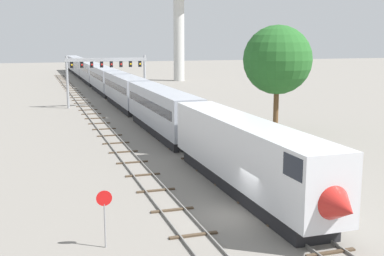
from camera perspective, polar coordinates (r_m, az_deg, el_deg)
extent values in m
plane|color=gray|center=(28.80, 5.63, -10.07)|extent=(400.00, 400.00, 0.00)
cube|color=slate|center=(86.13, -9.82, 3.49)|extent=(0.07, 200.00, 0.16)
cube|color=slate|center=(86.35, -8.88, 3.53)|extent=(0.07, 200.00, 0.16)
cube|color=#473828|center=(24.82, 15.76, -13.72)|extent=(2.60, 0.24, 0.10)
cube|color=#473828|center=(27.96, 11.14, -10.74)|extent=(2.60, 0.24, 0.10)
cube|color=#473828|center=(31.29, 7.54, -8.34)|extent=(2.60, 0.24, 0.10)
cube|color=#473828|center=(34.76, 4.68, -6.38)|extent=(2.60, 0.24, 0.10)
cube|color=#473828|center=(38.34, 2.36, -4.77)|extent=(2.60, 0.24, 0.10)
cube|color=#473828|center=(41.99, 0.45, -3.43)|extent=(2.60, 0.24, 0.10)
cube|color=#473828|center=(45.70, -1.15, -2.30)|extent=(2.60, 0.24, 0.10)
cube|color=#473828|center=(49.46, -2.50, -1.34)|extent=(2.60, 0.24, 0.10)
cube|color=#473828|center=(53.25, -3.67, -0.52)|extent=(2.60, 0.24, 0.10)
cube|color=#473828|center=(57.07, -4.67, 0.19)|extent=(2.60, 0.24, 0.10)
cube|color=#473828|center=(60.91, -5.55, 0.81)|extent=(2.60, 0.24, 0.10)
cube|color=#473828|center=(64.77, -6.33, 1.36)|extent=(2.60, 0.24, 0.10)
cube|color=#473828|center=(68.65, -7.02, 1.85)|extent=(2.60, 0.24, 0.10)
cube|color=#473828|center=(72.54, -7.63, 2.28)|extent=(2.60, 0.24, 0.10)
cube|color=#473828|center=(76.44, -8.19, 2.67)|extent=(2.60, 0.24, 0.10)
cube|color=#473828|center=(80.36, -8.68, 3.02)|extent=(2.60, 0.24, 0.10)
cube|color=#473828|center=(84.28, -9.14, 3.34)|extent=(2.60, 0.24, 0.10)
cube|color=#473828|center=(88.20, -9.55, 3.63)|extent=(2.60, 0.24, 0.10)
cube|color=#473828|center=(92.14, -9.93, 3.90)|extent=(2.60, 0.24, 0.10)
cube|color=#473828|center=(96.08, -10.28, 4.14)|extent=(2.60, 0.24, 0.10)
cube|color=#473828|center=(100.02, -10.60, 4.37)|extent=(2.60, 0.24, 0.10)
cube|color=#473828|center=(103.97, -10.89, 4.57)|extent=(2.60, 0.24, 0.10)
cube|color=#473828|center=(107.92, -11.17, 4.77)|extent=(2.60, 0.24, 0.10)
cube|color=#473828|center=(111.88, -11.42, 4.94)|extent=(2.60, 0.24, 0.10)
cube|color=#473828|center=(115.83, -11.66, 5.11)|extent=(2.60, 0.24, 0.10)
cube|color=#473828|center=(119.80, -11.88, 5.26)|extent=(2.60, 0.24, 0.10)
cube|color=#473828|center=(123.76, -12.09, 5.41)|extent=(2.60, 0.24, 0.10)
cube|color=#473828|center=(127.72, -12.29, 5.54)|extent=(2.60, 0.24, 0.10)
cube|color=#473828|center=(131.69, -12.47, 5.67)|extent=(2.60, 0.24, 0.10)
cube|color=#473828|center=(135.66, -12.64, 5.79)|extent=(2.60, 0.24, 0.10)
cube|color=#473828|center=(139.63, -12.80, 5.91)|extent=(2.60, 0.24, 0.10)
cube|color=#473828|center=(143.61, -12.96, 6.01)|extent=(2.60, 0.24, 0.10)
cube|color=#473828|center=(147.58, -13.10, 6.11)|extent=(2.60, 0.24, 0.10)
cube|color=#473828|center=(151.56, -13.24, 6.21)|extent=(2.60, 0.24, 0.10)
cube|color=#473828|center=(155.54, -13.37, 6.30)|extent=(2.60, 0.24, 0.10)
cube|color=#473828|center=(159.51, -13.50, 6.39)|extent=(2.60, 0.24, 0.10)
cube|color=#473828|center=(163.49, -13.62, 6.47)|extent=(2.60, 0.24, 0.10)
cube|color=#473828|center=(167.47, -13.73, 6.55)|extent=(2.60, 0.24, 0.10)
cube|color=#473828|center=(171.46, -13.84, 6.62)|extent=(2.60, 0.24, 0.10)
cube|color=#473828|center=(175.44, -13.94, 6.69)|extent=(2.60, 0.24, 0.10)
cube|color=#473828|center=(179.42, -14.04, 6.76)|extent=(2.60, 0.24, 0.10)
cube|color=#473828|center=(183.40, -14.14, 6.82)|extent=(2.60, 0.24, 0.10)
cube|color=slate|center=(65.78, -12.00, 1.36)|extent=(0.07, 160.00, 0.16)
cube|color=slate|center=(65.94, -10.76, 1.43)|extent=(0.07, 160.00, 0.16)
cube|color=#473828|center=(25.86, 0.18, -12.31)|extent=(2.60, 0.24, 0.10)
cube|color=#473828|center=(29.43, -2.30, -9.46)|extent=(2.60, 0.24, 0.10)
cube|color=#473828|center=(33.10, -4.21, -7.23)|extent=(2.60, 0.24, 0.10)
cube|color=#473828|center=(36.84, -5.72, -5.44)|extent=(2.60, 0.24, 0.10)
cube|color=#473828|center=(40.62, -6.94, -3.97)|extent=(2.60, 0.24, 0.10)
cube|color=#473828|center=(44.45, -7.95, -2.76)|extent=(2.60, 0.24, 0.10)
cube|color=#473828|center=(48.30, -8.80, -1.74)|extent=(2.60, 0.24, 0.10)
cube|color=#473828|center=(52.18, -9.52, -0.87)|extent=(2.60, 0.24, 0.10)
cube|color=#473828|center=(56.07, -10.15, -0.12)|extent=(2.60, 0.24, 0.10)
cube|color=#473828|center=(59.98, -10.69, 0.54)|extent=(2.60, 0.24, 0.10)
cube|color=#473828|center=(63.90, -11.16, 1.11)|extent=(2.60, 0.24, 0.10)
cube|color=#473828|center=(67.82, -11.58, 1.61)|extent=(2.60, 0.24, 0.10)
cube|color=#473828|center=(71.76, -11.95, 2.07)|extent=(2.60, 0.24, 0.10)
cube|color=#473828|center=(75.70, -12.29, 2.47)|extent=(2.60, 0.24, 0.10)
cube|color=#473828|center=(79.65, -12.59, 2.83)|extent=(2.60, 0.24, 0.10)
cube|color=#473828|center=(83.60, -12.87, 3.16)|extent=(2.60, 0.24, 0.10)
cube|color=#473828|center=(87.56, -13.12, 3.46)|extent=(2.60, 0.24, 0.10)
cube|color=#473828|center=(91.52, -13.34, 3.73)|extent=(2.60, 0.24, 0.10)
cube|color=#473828|center=(95.49, -13.55, 3.99)|extent=(2.60, 0.24, 0.10)
cube|color=#473828|center=(99.45, -13.74, 4.22)|extent=(2.60, 0.24, 0.10)
cube|color=#473828|center=(103.42, -13.92, 4.43)|extent=(2.60, 0.24, 0.10)
cube|color=#473828|center=(107.40, -14.09, 4.63)|extent=(2.60, 0.24, 0.10)
cube|color=#473828|center=(111.37, -14.24, 4.81)|extent=(2.60, 0.24, 0.10)
cube|color=#473828|center=(115.35, -14.38, 4.98)|extent=(2.60, 0.24, 0.10)
cube|color=#473828|center=(119.32, -14.52, 5.14)|extent=(2.60, 0.24, 0.10)
cube|color=#473828|center=(123.30, -14.64, 5.29)|extent=(2.60, 0.24, 0.10)
cube|color=#473828|center=(127.28, -14.76, 5.43)|extent=(2.60, 0.24, 0.10)
cube|color=#473828|center=(131.26, -14.87, 5.56)|extent=(2.60, 0.24, 0.10)
cube|color=#473828|center=(135.25, -14.97, 5.68)|extent=(2.60, 0.24, 0.10)
cube|color=#473828|center=(139.23, -15.07, 5.80)|extent=(2.60, 0.24, 0.10)
cube|color=#473828|center=(143.21, -15.16, 5.91)|extent=(2.60, 0.24, 0.10)
cube|color=silver|center=(32.43, 5.99, -2.41)|extent=(3.00, 20.36, 3.80)
cone|color=#B2231E|center=(23.79, 16.32, -8.48)|extent=(2.88, 2.60, 2.88)
cube|color=black|center=(24.48, 14.65, -4.12)|extent=(3.04, 1.80, 1.10)
cube|color=black|center=(33.04, 5.92, -6.47)|extent=(2.52, 18.33, 1.00)
cube|color=#9EA3AD|center=(52.35, -3.58, 2.46)|extent=(3.00, 20.36, 3.80)
cube|color=black|center=(52.30, -3.58, 2.89)|extent=(3.04, 18.73, 0.90)
cube|color=black|center=(52.73, -3.55, -0.13)|extent=(2.52, 18.33, 1.00)
cube|color=#9EA3AD|center=(73.10, -7.82, 4.59)|extent=(3.00, 20.36, 3.80)
cube|color=black|center=(73.06, -7.82, 4.90)|extent=(3.04, 18.73, 0.90)
cube|color=black|center=(73.37, -7.77, 2.72)|extent=(2.52, 18.33, 1.00)
cube|color=#9EA3AD|center=(94.12, -10.18, 5.76)|extent=(3.00, 20.36, 3.80)
cube|color=black|center=(94.09, -10.19, 6.01)|extent=(3.04, 18.73, 0.90)
cube|color=black|center=(94.33, -10.14, 4.31)|extent=(2.52, 18.33, 1.00)
cube|color=#9EA3AD|center=(115.26, -11.69, 6.51)|extent=(3.00, 20.36, 3.80)
cube|color=black|center=(115.24, -11.70, 6.70)|extent=(3.04, 18.73, 0.90)
cube|color=black|center=(115.43, -11.65, 5.32)|extent=(2.52, 18.33, 1.00)
cube|color=#9EA3AD|center=(136.48, -12.73, 7.01)|extent=(3.00, 20.36, 3.80)
cube|color=black|center=(136.46, -12.74, 7.18)|extent=(3.04, 18.73, 0.90)
cube|color=black|center=(136.62, -12.69, 6.01)|extent=(2.52, 18.33, 1.00)
cube|color=#9EA3AD|center=(157.73, -13.49, 7.38)|extent=(3.00, 20.36, 3.80)
cube|color=black|center=(157.71, -13.50, 7.53)|extent=(3.04, 18.73, 0.90)
cube|color=black|center=(157.86, -13.46, 6.51)|extent=(2.52, 18.33, 1.00)
cylinder|color=#999BA0|center=(73.99, -14.24, 5.14)|extent=(0.36, 0.36, 7.62)
cylinder|color=#999BA0|center=(75.64, -5.49, 5.52)|extent=(0.36, 0.36, 7.62)
cube|color=#999BA0|center=(74.40, -9.89, 7.81)|extent=(12.10, 0.36, 0.50)
cube|color=black|center=(73.92, -13.77, 7.11)|extent=(0.44, 0.32, 0.90)
sphere|color=yellow|center=(73.73, -13.76, 7.11)|extent=(0.28, 0.28, 0.28)
cube|color=black|center=(74.05, -12.65, 7.16)|extent=(0.44, 0.32, 0.90)
sphere|color=red|center=(73.86, -12.64, 7.16)|extent=(0.28, 0.28, 0.28)
cube|color=black|center=(74.20, -11.54, 7.21)|extent=(0.44, 0.32, 0.90)
sphere|color=red|center=(74.01, -11.52, 7.20)|extent=(0.28, 0.28, 0.28)
cube|color=black|center=(74.38, -10.43, 7.25)|extent=(0.44, 0.32, 0.90)
sphere|color=red|center=(74.19, -10.41, 7.25)|extent=(0.28, 0.28, 0.28)
cube|color=black|center=(74.59, -9.33, 7.29)|extent=(0.44, 0.32, 0.90)
sphere|color=red|center=(74.40, -9.31, 7.29)|extent=(0.28, 0.28, 0.28)
cube|color=black|center=(74.82, -8.24, 7.33)|extent=(0.44, 0.32, 0.90)
sphere|color=red|center=(74.64, -8.21, 7.33)|extent=(0.28, 0.28, 0.28)
cube|color=black|center=(75.08, -7.15, 7.37)|extent=(0.44, 0.32, 0.90)
sphere|color=yellow|center=(74.90, -7.12, 7.36)|extent=(0.28, 0.28, 0.28)
cube|color=black|center=(75.37, -6.07, 7.40)|extent=(0.44, 0.32, 0.90)
sphere|color=yellow|center=(75.19, -6.03, 7.39)|extent=(0.28, 0.28, 0.28)
cylinder|color=beige|center=(120.59, -1.53, 10.23)|extent=(2.60, 2.60, 19.93)
cylinder|color=gray|center=(24.54, -10.05, -11.11)|extent=(0.08, 0.08, 2.20)
cylinder|color=red|center=(24.05, -10.14, -8.02)|extent=(0.76, 0.03, 0.76)
cylinder|color=brown|center=(53.81, 9.69, 2.26)|extent=(0.56, 0.56, 5.27)
sphere|color=#235B23|center=(53.35, 9.86, 7.79)|extent=(7.33, 7.33, 7.33)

